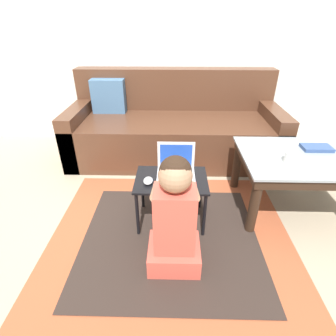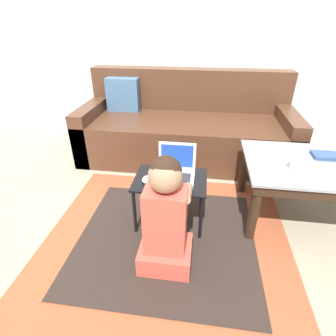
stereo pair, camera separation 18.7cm
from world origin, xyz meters
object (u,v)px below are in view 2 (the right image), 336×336
at_px(coffee_table, 306,172).
at_px(laptop, 176,172).
at_px(couch, 185,129).
at_px(computer_mouse, 147,179).
at_px(laptop_desk, 170,185).
at_px(cup_on_table, 297,164).
at_px(person_seated, 166,219).
at_px(book_on_table, 328,156).

bearing_deg(coffee_table, laptop, -170.24).
relative_size(couch, coffee_table, 2.53).
xyz_separation_m(coffee_table, laptop, (-0.94, -0.16, 0.02)).
bearing_deg(computer_mouse, laptop, 25.68).
bearing_deg(couch, laptop_desk, -90.46).
relative_size(laptop_desk, cup_on_table, 5.41).
distance_m(coffee_table, laptop_desk, 0.99).
distance_m(couch, computer_mouse, 1.24).
bearing_deg(laptop_desk, laptop, 48.53).
relative_size(coffee_table, computer_mouse, 9.37).
bearing_deg(cup_on_table, laptop_desk, -174.16).
relative_size(person_seated, cup_on_table, 8.04).
distance_m(laptop, cup_on_table, 0.82).
relative_size(cup_on_table, book_on_table, 0.43).
height_order(couch, cup_on_table, couch).
height_order(couch, computer_mouse, couch).
bearing_deg(cup_on_table, couch, 127.71).
bearing_deg(person_seated, couch, 90.57).
relative_size(coffee_table, person_seated, 1.15).
bearing_deg(cup_on_table, coffee_table, 42.91).
xyz_separation_m(laptop, computer_mouse, (-0.19, -0.09, -0.02)).
xyz_separation_m(couch, coffee_table, (0.96, -0.98, 0.10)).
height_order(coffee_table, person_seated, person_seated).
xyz_separation_m(person_seated, cup_on_table, (0.82, 0.49, 0.16)).
bearing_deg(couch, laptop, -88.82).
distance_m(laptop_desk, cup_on_table, 0.87).
bearing_deg(person_seated, book_on_table, 32.46).
height_order(coffee_table, computer_mouse, coffee_table).
distance_m(laptop_desk, book_on_table, 1.18).
xyz_separation_m(cup_on_table, book_on_table, (0.28, 0.22, -0.03)).
bearing_deg(couch, person_seated, -89.43).
relative_size(computer_mouse, cup_on_table, 0.99).
bearing_deg(cup_on_table, book_on_table, 37.50).
distance_m(cup_on_table, book_on_table, 0.36).
bearing_deg(laptop, person_seated, -91.01).
distance_m(person_seated, cup_on_table, 0.97).
bearing_deg(laptop_desk, cup_on_table, 5.84).
xyz_separation_m(computer_mouse, cup_on_table, (1.01, 0.14, 0.12)).
relative_size(laptop, person_seated, 0.35).
bearing_deg(laptop_desk, person_seated, -86.41).
height_order(laptop, computer_mouse, laptop).
distance_m(coffee_table, book_on_table, 0.21).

